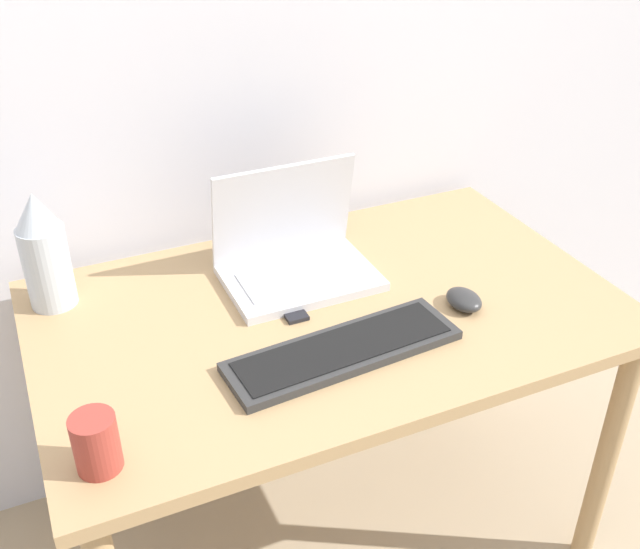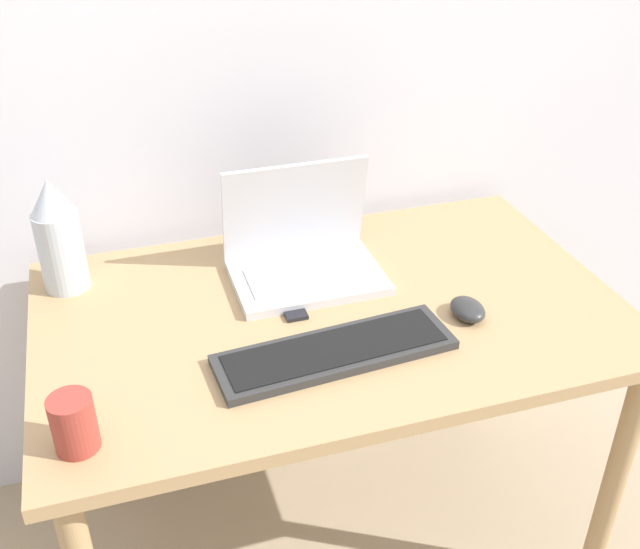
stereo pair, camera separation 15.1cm
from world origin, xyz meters
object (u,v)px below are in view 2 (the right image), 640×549
object	(u,v)px
mug	(74,423)
keyboard	(335,352)
vase	(58,236)
mouse	(468,309)
laptop	(303,253)
mp3_player	(294,312)

from	to	relation	value
mug	keyboard	bearing A→B (deg)	12.17
mug	vase	bearing A→B (deg)	90.40
vase	mouse	bearing A→B (deg)	-25.13
laptop	vase	xyz separation A→B (m)	(-0.51, 0.10, 0.07)
laptop	mug	distance (m)	0.66
keyboard	mug	size ratio (longest dim) A/B	4.71
keyboard	vase	xyz separation A→B (m)	(-0.49, 0.42, 0.12)
mp3_player	mug	xyz separation A→B (m)	(-0.45, -0.27, 0.05)
laptop	mp3_player	xyz separation A→B (m)	(-0.06, -0.15, -0.05)
keyboard	mouse	size ratio (longest dim) A/B	5.27
keyboard	vase	world-z (taller)	vase
mouse	mp3_player	size ratio (longest dim) A/B	1.51
mouse	mug	size ratio (longest dim) A/B	0.89
mouse	vase	distance (m)	0.88
mouse	mug	xyz separation A→B (m)	(-0.79, -0.15, 0.03)
mouse	mp3_player	bearing A→B (deg)	160.99
mouse	vase	bearing A→B (deg)	154.87
mouse	mp3_player	distance (m)	0.36
mouse	mug	distance (m)	0.80
laptop	mp3_player	distance (m)	0.17
laptop	mouse	xyz separation A→B (m)	(0.28, -0.27, -0.04)
mouse	vase	size ratio (longest dim) A/B	0.35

